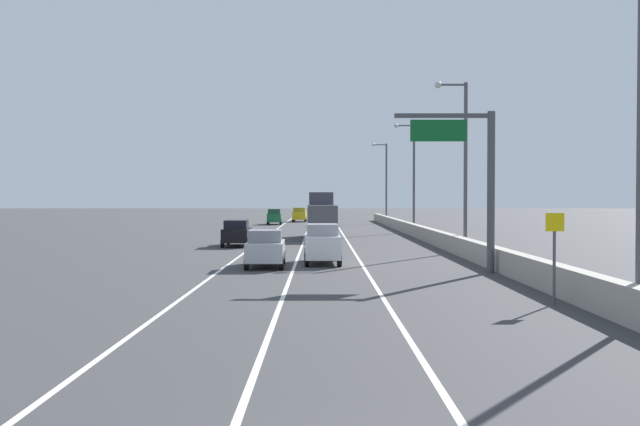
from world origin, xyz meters
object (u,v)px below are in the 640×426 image
Objects in this scene: car_black_1 at (235,233)px; car_yellow_4 at (298,215)px; speed_advisory_sign at (552,251)px; overhead_sign_gantry at (473,171)px; car_green_3 at (272,217)px; lamp_post_right_fourth at (383,178)px; car_white_0 at (320,244)px; lamp_post_right_near at (631,100)px; lamp_post_right_second at (460,155)px; lamp_post_right_third at (410,170)px; car_silver_2 at (264,248)px; box_truck at (320,217)px.

car_yellow_4 is (3.03, 51.58, 0.08)m from car_black_1.
overhead_sign_gantry is at bearing 92.60° from speed_advisory_sign.
speed_advisory_sign is at bearing -78.84° from car_green_3.
car_white_0 is (-8.77, -59.43, -5.21)m from lamp_post_right_fourth.
lamp_post_right_near is (1.16, -3.04, 4.50)m from speed_advisory_sign.
lamp_post_right_second reaches higher than car_green_3.
lamp_post_right_third is 33.98m from car_yellow_4.
speed_advisory_sign is at bearing -87.40° from overhead_sign_gantry.
car_white_0 is 3.36m from car_silver_2.
speed_advisory_sign is (0.44, -9.76, -2.96)m from overhead_sign_gantry.
car_yellow_4 is at bearing 154.40° from lamp_post_right_fourth.
lamp_post_right_second is 25.58m from lamp_post_right_third.
lamp_post_right_second is (1.52, 22.54, 4.50)m from speed_advisory_sign.
lamp_post_right_third is 35.44m from car_white_0.
overhead_sign_gantry reaches higher than car_white_0.
car_green_3 is at bearing 108.02° from lamp_post_right_second.
lamp_post_right_fourth is at bearing 79.24° from car_silver_2.
car_silver_2 is (-11.56, 15.57, -5.32)m from lamp_post_right_near.
car_green_3 reaches higher than car_silver_2.
speed_advisory_sign is 5.55m from lamp_post_right_near.
lamp_post_right_second is 17.92m from box_truck.
lamp_post_right_fourth is 14.16m from car_yellow_4.
lamp_post_right_third is 25.59m from lamp_post_right_fourth.
car_yellow_4 is at bearing 90.20° from car_silver_2.
car_silver_2 is at bearing -96.60° from box_truck.
lamp_post_right_third is at bearing -54.02° from car_green_3.
overhead_sign_gantry is 70.48m from car_yellow_4.
box_truck is (-8.69, 40.40, -4.45)m from lamp_post_right_near.
car_silver_2 is (-11.91, -10.02, -5.32)m from lamp_post_right_second.
box_truck is at bearing 57.24° from car_black_1.
car_green_3 is (-15.15, 46.57, -5.25)m from lamp_post_right_second.
car_black_1 is (-15.18, 5.28, -5.31)m from lamp_post_right_second.
lamp_post_right_third is at bearing 53.07° from car_black_1.
lamp_post_right_near is at bearing -64.35° from car_black_1.
car_green_3 is at bearing 100.90° from box_truck.
overhead_sign_gantry reaches higher than car_yellow_4.
lamp_post_right_second is (1.96, 12.78, 1.53)m from overhead_sign_gantry.
box_truck is at bearing -85.77° from car_yellow_4.
overhead_sign_gantry reaches higher than car_black_1.
lamp_post_right_third reaches higher than car_black_1.
lamp_post_right_fourth is at bearing 17.18° from car_green_3.
car_silver_2 is (-11.63, -61.19, -5.32)m from lamp_post_right_fourth.
lamp_post_right_third is at bearing 71.38° from car_silver_2.
lamp_post_right_fourth reaches higher than box_truck.
lamp_post_right_second reaches higher than box_truck.
car_white_0 is (-9.06, -8.26, -5.21)m from lamp_post_right_second.
lamp_post_right_near is 20.11m from car_silver_2.
lamp_post_right_near is 73.84m from car_green_3.
car_white_0 is 23.09m from box_truck.
box_truck reaches higher than speed_advisory_sign.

